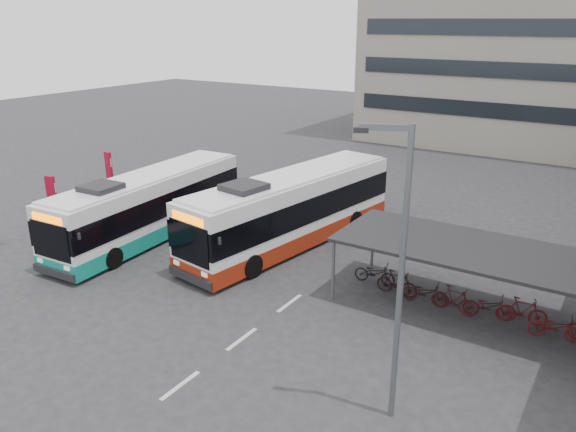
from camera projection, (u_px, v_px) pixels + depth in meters
The scene contains 9 objects.
ground at pixel (237, 287), 22.55m from camera, with size 120.00×120.00×0.00m, color #28282B.
bike_shelter at pixel (474, 280), 20.19m from camera, with size 10.00×4.00×2.54m.
road_markings at pixel (242, 339), 18.89m from camera, with size 0.15×7.60×0.01m.
bus_main at pixel (291, 210), 26.37m from camera, with size 4.48×12.58×3.64m.
bus_teal at pixel (149, 206), 27.28m from camera, with size 3.17×11.64×3.40m.
pedestrian at pixel (175, 207), 29.24m from camera, with size 0.68×0.45×1.87m, color black.
lamp_post at pixel (398, 262), 13.79m from camera, with size 1.33×0.68×7.97m.
sign_totem_mid at pixel (52, 199), 29.19m from camera, with size 0.54×0.32×2.57m.
sign_totem_north at pixel (109, 172), 34.33m from camera, with size 0.56×0.22×2.58m.
Camera 1 is at (12.67, -16.00, 10.21)m, focal length 35.00 mm.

